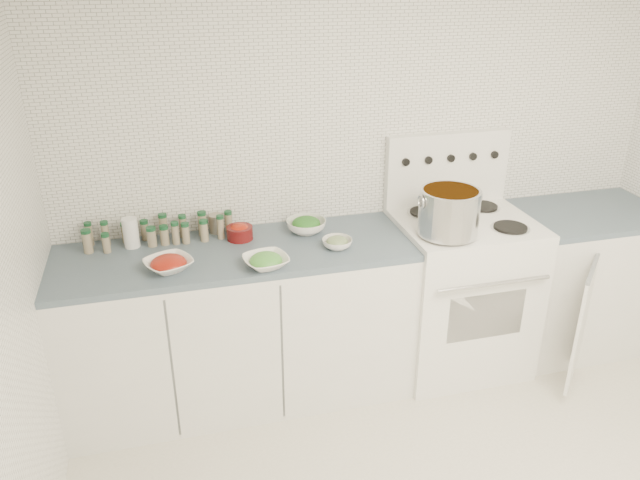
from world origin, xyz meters
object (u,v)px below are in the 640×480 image
Objects in this scene: stock_pot at (449,210)px; stove at (459,288)px; bowl_tomato at (169,264)px; bowl_snowpea at (266,261)px.

stove is at bearing 40.32° from stock_pot.
stock_pot reaches higher than bowl_tomato.
bowl_tomato is at bearing -175.54° from stove.
stock_pot reaches higher than bowl_snowpea.
bowl_snowpea is at bearing -169.64° from stove.
bowl_tomato is (-1.64, -0.13, 0.44)m from stove.
stove is 5.31× the size of bowl_snowpea.
stove is 4.02× the size of stock_pot.
stock_pot is at bearing -1.45° from bowl_tomato.
stock_pot is 1.00m from bowl_snowpea.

